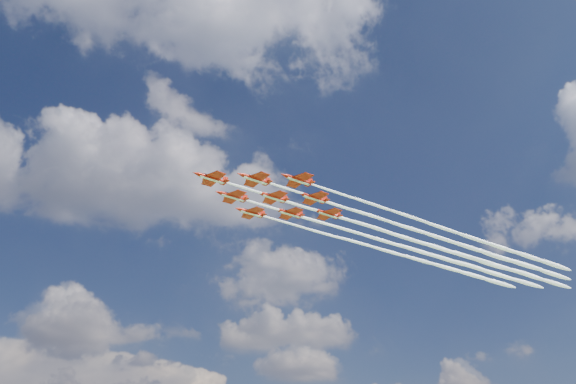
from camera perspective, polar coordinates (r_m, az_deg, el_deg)
jet_lead at (r=194.48m, az=9.24°, el=-3.78°), size 122.58×61.22×2.76m
jet_row2_port at (r=197.23m, az=12.77°, el=-3.79°), size 122.58×61.22×2.76m
jet_row2_starb at (r=205.55m, az=10.16°, el=-5.05°), size 122.58×61.22×2.76m
jet_row3_port at (r=200.70m, az=16.19°, el=-3.78°), size 122.58×61.22×2.76m
jet_row3_centre at (r=208.47m, az=13.50°, el=-5.03°), size 122.58×61.22×2.76m
jet_row3_starb at (r=216.75m, az=10.99°, el=-6.18°), size 122.58×61.22×2.76m
jet_row4_port at (r=212.07m, az=16.73°, el=-5.00°), size 122.58×61.22×2.76m
jet_row4_starb at (r=219.83m, az=14.15°, el=-6.15°), size 122.58×61.22×2.76m
jet_tail at (r=223.54m, az=17.21°, el=-6.10°), size 122.58×61.22×2.76m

